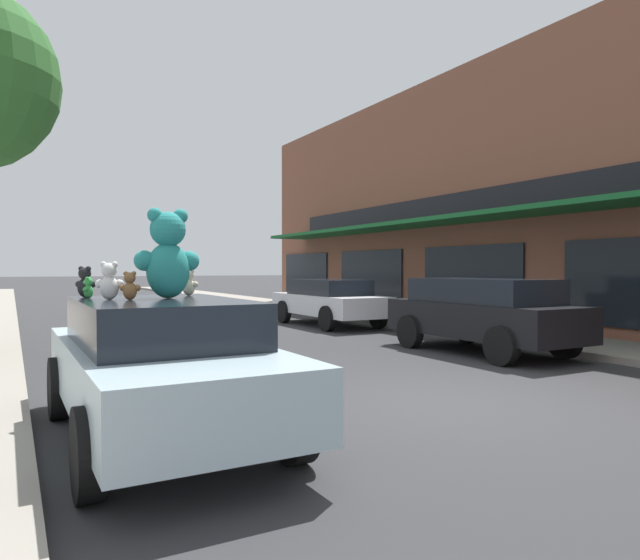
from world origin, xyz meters
TOP-DOWN VIEW (x-y plane):
  - ground_plane at (0.00, 0.00)m, footprint 260.00×260.00m
  - plush_art_car at (-3.53, 0.28)m, footprint 1.92×4.27m
  - teddy_bear_giant at (-3.40, 0.50)m, footprint 0.68×0.42m
  - teddy_bear_white at (-3.99, 0.50)m, footprint 0.29×0.21m
  - teddy_bear_black at (-4.15, 1.13)m, footprint 0.23×0.23m
  - teddy_bear_cream at (-3.05, 0.99)m, footprint 0.22×0.21m
  - teddy_bear_green at (-4.15, 0.88)m, footprint 0.14×0.17m
  - teddy_bear_brown at (-3.82, 0.35)m, footprint 0.21×0.17m
  - parked_car_far_center at (3.56, 3.06)m, footprint 1.85×4.22m
  - parked_car_far_right at (3.56, 9.42)m, footprint 1.87×4.55m

SIDE VIEW (x-z plane):
  - ground_plane at x=0.00m, z-range 0.00..0.00m
  - parked_car_far_right at x=3.56m, z-range 0.07..1.46m
  - plush_art_car at x=-3.53m, z-range 0.07..1.47m
  - parked_car_far_center at x=3.56m, z-range 0.09..1.60m
  - teddy_bear_green at x=-4.15m, z-range 1.40..1.63m
  - teddy_bear_brown at x=-3.82m, z-range 1.40..1.69m
  - teddy_bear_cream at x=-3.05m, z-range 1.40..1.71m
  - teddy_bear_black at x=-4.15m, z-range 1.40..1.74m
  - teddy_bear_white at x=-3.99m, z-range 1.40..1.78m
  - teddy_bear_giant at x=-3.40m, z-range 1.39..2.33m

